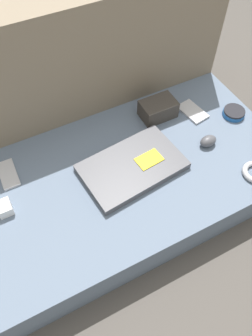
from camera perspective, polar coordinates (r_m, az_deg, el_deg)
The scene contains 10 objects.
ground_plane at distance 1.26m, azimuth -0.00°, elevation -4.35°, with size 8.00×8.00×0.00m, color #4C4742.
couch_seat at distance 1.20m, azimuth -0.00°, elevation -2.57°, with size 1.16×0.61×0.14m.
couch_backrest at distance 1.29m, azimuth -8.59°, elevation 16.43°, with size 1.16×0.20×0.58m.
laptop at distance 1.13m, azimuth 1.21°, elevation 0.11°, with size 0.37×0.25×0.03m.
computer_mouse at distance 1.23m, azimuth 14.12°, elevation 4.58°, with size 0.06×0.04×0.04m.
speaker_puck at distance 1.37m, azimuth 18.26°, elevation 9.14°, with size 0.09×0.09×0.02m.
phone_silver at distance 1.35m, azimuth 11.51°, elevation 9.60°, with size 0.09×0.13×0.01m.
phone_black at distance 1.20m, azimuth -19.83°, elevation -1.02°, with size 0.06×0.12×0.01m.
camera_pouch at distance 1.29m, azimuth 5.60°, elevation 10.19°, with size 0.14×0.09×0.07m.
charger_brick at distance 1.11m, azimuth -20.39°, elevation -6.55°, with size 0.04×0.05×0.04m.
Camera 1 is at (-0.30, -0.58, 1.08)m, focal length 35.00 mm.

